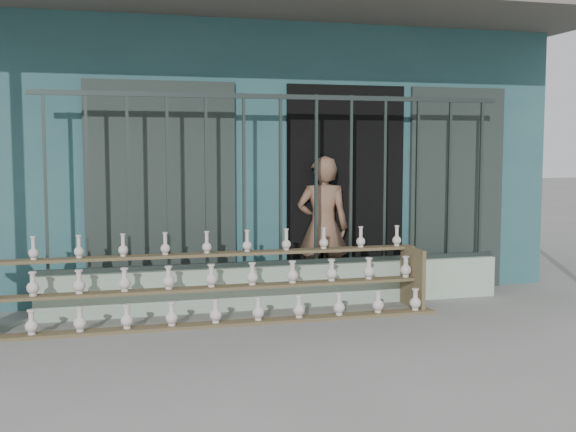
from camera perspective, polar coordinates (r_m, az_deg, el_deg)
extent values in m
plane|color=slate|center=(6.55, 2.32, -9.55)|extent=(60.00, 60.00, 0.00)
cube|color=#285054|center=(10.51, -4.73, 4.89)|extent=(7.00, 5.00, 3.20)
cube|color=black|center=(8.35, 4.50, 2.02)|extent=(1.40, 0.12, 2.40)
cube|color=black|center=(7.86, -9.99, 1.75)|extent=(1.60, 0.08, 2.40)
cube|color=black|center=(8.89, 13.12, 2.10)|extent=(1.20, 0.08, 2.40)
cube|color=#59544C|center=(7.62, -0.41, 16.45)|extent=(7.40, 2.00, 0.12)
cube|color=#99B298|center=(7.72, -0.59, -5.54)|extent=(5.00, 0.20, 0.45)
cube|color=#283330|center=(7.35, -18.63, 2.48)|extent=(0.03, 0.03, 1.80)
cube|color=#283330|center=(7.34, -15.57, 2.56)|extent=(0.03, 0.03, 1.80)
cube|color=#283330|center=(7.35, -12.51, 2.63)|extent=(0.03, 0.03, 1.80)
cube|color=#283330|center=(7.38, -9.47, 2.69)|extent=(0.03, 0.03, 1.80)
cube|color=#283330|center=(7.43, -6.46, 2.75)|extent=(0.03, 0.03, 1.80)
cube|color=#283330|center=(7.49, -3.50, 2.80)|extent=(0.03, 0.03, 1.80)
cube|color=#283330|center=(7.58, -0.59, 2.84)|extent=(0.03, 0.03, 1.80)
cube|color=#283330|center=(7.69, 2.24, 2.87)|extent=(0.03, 0.03, 1.80)
cube|color=#283330|center=(7.82, 4.98, 2.89)|extent=(0.03, 0.03, 1.80)
cube|color=#283330|center=(7.96, 7.63, 2.91)|extent=(0.03, 0.03, 1.80)
cube|color=#283330|center=(8.12, 10.18, 2.92)|extent=(0.03, 0.03, 1.80)
cube|color=#283330|center=(8.30, 12.63, 2.93)|extent=(0.03, 0.03, 1.80)
cube|color=#283330|center=(8.48, 14.98, 2.92)|extent=(0.03, 0.03, 1.80)
cube|color=#283330|center=(7.60, -0.60, 9.41)|extent=(5.00, 0.04, 0.05)
cube|color=#283330|center=(7.67, -0.59, -3.70)|extent=(5.00, 0.04, 0.05)
cube|color=brown|center=(6.97, -5.73, -8.51)|extent=(4.50, 0.18, 0.03)
cube|color=brown|center=(7.15, -6.08, -5.70)|extent=(4.50, 0.18, 0.03)
cube|color=brown|center=(7.34, -6.42, -3.04)|extent=(4.50, 0.18, 0.03)
cube|color=brown|center=(7.78, 9.82, -4.82)|extent=(0.04, 0.55, 0.64)
imported|color=brown|center=(8.13, 2.77, -0.89)|extent=(0.66, 0.53, 1.60)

